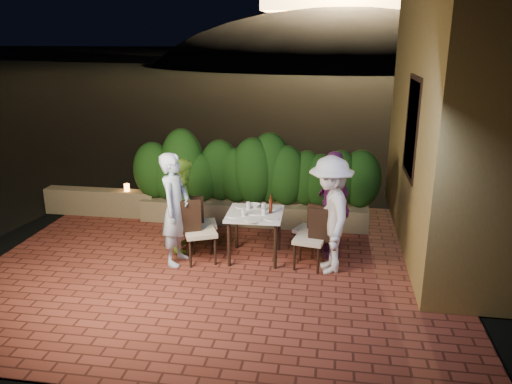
% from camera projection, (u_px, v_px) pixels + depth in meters
% --- Properties ---
extents(ground, '(400.00, 400.00, 0.00)m').
position_uv_depth(ground, '(213.00, 279.00, 7.19)').
color(ground, black).
rests_on(ground, ground).
extents(terrace_floor, '(7.00, 6.00, 0.15)m').
position_uv_depth(terrace_floor, '(221.00, 267.00, 7.68)').
color(terrace_floor, brown).
rests_on(terrace_floor, ground).
extents(building_wall, '(1.60, 5.00, 5.00)m').
position_uv_depth(building_wall, '(464.00, 92.00, 7.79)').
color(building_wall, olive).
rests_on(building_wall, ground).
extents(window_pane, '(0.08, 1.00, 1.40)m').
position_uv_depth(window_pane, '(414.00, 127.00, 7.58)').
color(window_pane, black).
rests_on(window_pane, building_wall).
extents(window_frame, '(0.06, 1.15, 1.55)m').
position_uv_depth(window_frame, '(413.00, 127.00, 7.58)').
color(window_frame, black).
rests_on(window_frame, building_wall).
extents(planter, '(4.20, 0.55, 0.40)m').
position_uv_depth(planter, '(253.00, 213.00, 9.26)').
color(planter, '#6E6346').
rests_on(planter, ground).
extents(hedge, '(4.00, 0.70, 1.10)m').
position_uv_depth(hedge, '(253.00, 174.00, 9.04)').
color(hedge, '#14380F').
rests_on(hedge, planter).
extents(parapet, '(2.20, 0.30, 0.50)m').
position_uv_depth(parapet, '(101.00, 202.00, 9.70)').
color(parapet, '#6E6346').
rests_on(parapet, ground).
extents(hill, '(52.00, 40.00, 22.00)m').
position_uv_depth(hill, '(339.00, 97.00, 64.67)').
color(hill, black).
rests_on(hill, ground).
extents(dining_table, '(0.87, 0.87, 0.75)m').
position_uv_depth(dining_table, '(255.00, 235.00, 7.72)').
color(dining_table, white).
rests_on(dining_table, ground).
extents(plate_nw, '(0.21, 0.21, 0.01)m').
position_uv_depth(plate_nw, '(234.00, 216.00, 7.47)').
color(plate_nw, white).
rests_on(plate_nw, dining_table).
extents(plate_sw, '(0.21, 0.21, 0.01)m').
position_uv_depth(plate_sw, '(241.00, 206.00, 7.88)').
color(plate_sw, white).
rests_on(plate_sw, dining_table).
extents(plate_ne, '(0.21, 0.21, 0.01)m').
position_uv_depth(plate_ne, '(272.00, 219.00, 7.35)').
color(plate_ne, white).
rests_on(plate_ne, dining_table).
extents(plate_se, '(0.21, 0.21, 0.01)m').
position_uv_depth(plate_se, '(274.00, 208.00, 7.80)').
color(plate_se, white).
rests_on(plate_se, dining_table).
extents(plate_centre, '(0.23, 0.23, 0.01)m').
position_uv_depth(plate_centre, '(255.00, 213.00, 7.59)').
color(plate_centre, white).
rests_on(plate_centre, dining_table).
extents(plate_front, '(0.24, 0.24, 0.01)m').
position_uv_depth(plate_front, '(254.00, 220.00, 7.29)').
color(plate_front, white).
rests_on(plate_front, dining_table).
extents(glass_nw, '(0.06, 0.06, 0.11)m').
position_uv_depth(glass_nw, '(243.00, 212.00, 7.46)').
color(glass_nw, silver).
rests_on(glass_nw, dining_table).
extents(glass_sw, '(0.07, 0.07, 0.11)m').
position_uv_depth(glass_sw, '(248.00, 206.00, 7.76)').
color(glass_sw, silver).
rests_on(glass_sw, dining_table).
extents(glass_ne, '(0.06, 0.06, 0.11)m').
position_uv_depth(glass_ne, '(264.00, 211.00, 7.50)').
color(glass_ne, silver).
rests_on(glass_ne, dining_table).
extents(glass_se, '(0.07, 0.07, 0.12)m').
position_uv_depth(glass_se, '(264.00, 207.00, 7.71)').
color(glass_se, silver).
rests_on(glass_se, dining_table).
extents(beer_bottle, '(0.06, 0.06, 0.29)m').
position_uv_depth(beer_bottle, '(271.00, 204.00, 7.56)').
color(beer_bottle, '#4E1C0D').
rests_on(beer_bottle, dining_table).
extents(bowl, '(0.23, 0.23, 0.05)m').
position_uv_depth(bowl, '(254.00, 205.00, 7.87)').
color(bowl, white).
rests_on(bowl, dining_table).
extents(chair_left_front, '(0.61, 0.61, 1.00)m').
position_uv_depth(chair_left_front, '(200.00, 231.00, 7.58)').
color(chair_left_front, black).
rests_on(chair_left_front, ground).
extents(chair_left_back, '(0.54, 0.54, 0.91)m').
position_uv_depth(chair_left_back, '(203.00, 223.00, 8.02)').
color(chair_left_back, black).
rests_on(chair_left_back, ground).
extents(chair_right_front, '(0.50, 0.50, 0.94)m').
position_uv_depth(chair_right_front, '(310.00, 238.00, 7.38)').
color(chair_right_front, black).
rests_on(chair_right_front, ground).
extents(chair_right_back, '(0.51, 0.51, 0.84)m').
position_uv_depth(chair_right_back, '(308.00, 228.00, 7.88)').
color(chair_right_back, black).
rests_on(chair_right_back, ground).
extents(diner_blue, '(0.47, 0.66, 1.72)m').
position_uv_depth(diner_blue, '(175.00, 209.00, 7.44)').
color(diner_blue, silver).
rests_on(diner_blue, ground).
extents(diner_green, '(0.74, 0.85, 1.49)m').
position_uv_depth(diner_green, '(184.00, 204.00, 8.02)').
color(diner_green, '#9FE347').
rests_on(diner_green, ground).
extents(diner_white, '(0.85, 1.22, 1.73)m').
position_uv_depth(diner_white, '(330.00, 215.00, 7.18)').
color(diner_white, silver).
rests_on(diner_white, ground).
extents(diner_purple, '(0.78, 1.07, 1.68)m').
position_uv_depth(diner_purple, '(333.00, 204.00, 7.74)').
color(diner_purple, '#6F2566').
rests_on(diner_purple, ground).
extents(parapet_lamp, '(0.10, 0.10, 0.14)m').
position_uv_depth(parapet_lamp, '(127.00, 188.00, 9.52)').
color(parapet_lamp, orange).
rests_on(parapet_lamp, parapet).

